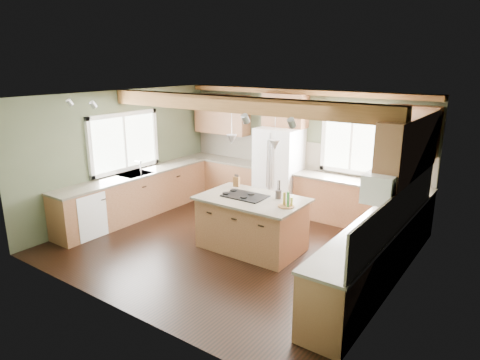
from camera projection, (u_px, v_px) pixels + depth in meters
The scene contains 37 objects.
floor at pixel (231, 245), 7.61m from camera, with size 5.60×5.60×0.00m, color black.
ceiling at pixel (231, 97), 6.91m from camera, with size 5.60×5.60×0.00m, color silver.
wall_back at pixel (300, 150), 9.22m from camera, with size 5.60×5.60×0.00m, color #464E37.
wall_left at pixel (122, 154), 8.82m from camera, with size 5.00×5.00×0.00m, color #464E37.
wall_right at pixel (400, 206), 5.69m from camera, with size 5.00×5.00×0.00m, color #464E37.
ceiling_beam at pixel (234, 104), 7.02m from camera, with size 5.55×0.26×0.26m, color brown.
soffit_trim at pixel (300, 92), 8.81m from camera, with size 5.55×0.20×0.10m, color brown.
backsplash_back at pixel (300, 154), 9.23m from camera, with size 5.58×0.03×0.58m, color brown.
backsplash_right at pixel (399, 211), 5.77m from camera, with size 0.03×3.70×0.58m, color brown.
base_cab_back_left at pixel (226, 179), 10.21m from camera, with size 2.02×0.60×0.88m, color brown.
counter_back_left at pixel (226, 160), 10.09m from camera, with size 2.06×0.64×0.04m, color #50473A.
base_cab_back_right at pixel (359, 204), 8.38m from camera, with size 2.62×0.60×0.88m, color brown.
counter_back_right at pixel (361, 182), 8.26m from camera, with size 2.66×0.64×0.04m, color #50473A.
base_cab_left at pixel (137, 196), 8.92m from camera, with size 0.60×3.70×0.88m, color brown.
counter_left at pixel (135, 175), 8.80m from camera, with size 0.64×3.74×0.04m, color #50473A.
base_cab_right at pixel (373, 257), 6.13m from camera, with size 0.60×3.70×0.88m, color brown.
counter_right at pixel (376, 227), 6.01m from camera, with size 0.64×3.74×0.04m, color #50473A.
upper_cab_back_left at pixel (222, 114), 10.02m from camera, with size 1.40×0.35×0.90m, color brown.
upper_cab_over_fridge at pixel (285, 110), 9.02m from camera, with size 0.96×0.35×0.70m, color brown.
upper_cab_right at pixel (409, 146), 6.32m from camera, with size 0.35×2.20×0.90m, color brown.
upper_cab_back_corner at pixel (412, 131), 7.62m from camera, with size 0.90×0.35×0.90m, color brown.
window_left at pixel (124, 142), 8.78m from camera, with size 0.04×1.60×1.05m, color white.
window_back at pixel (352, 145), 8.49m from camera, with size 1.10×0.04×1.00m, color white.
sink at pixel (135, 174), 8.80m from camera, with size 0.50×0.65×0.03m, color #262628.
faucet at pixel (141, 169), 8.66m from camera, with size 0.02×0.02×0.28m, color #B2B2B7.
dishwasher at pixel (83, 214), 7.90m from camera, with size 0.60×0.60×0.84m, color white.
oven at pixel (336, 297), 5.12m from camera, with size 0.60×0.72×0.84m, color white.
microwave at pixel (384, 186), 5.71m from camera, with size 0.40×0.70×0.38m, color white.
pendant_left at pixel (232, 139), 7.21m from camera, with size 0.18×0.18×0.16m, color #B2B2B7.
pendant_right at pixel (275, 145), 6.74m from camera, with size 0.18×0.18×0.16m, color #B2B2B7.
refrigerator at pixel (279, 170), 9.20m from camera, with size 0.90×0.74×1.80m, color silver.
island at pixel (252, 224), 7.36m from camera, with size 1.69×1.03×0.88m, color brown.
island_top at pixel (252, 199), 7.24m from camera, with size 1.80×1.14×0.04m, color #50473A.
cooktop at pixel (245, 196), 7.31m from camera, with size 0.73×0.49×0.02m, color black.
knife_block at pixel (236, 182), 7.88m from camera, with size 0.11×0.08×0.18m, color brown.
utensil_crock at pixel (278, 194), 7.19m from camera, with size 0.11×0.11×0.14m, color #463B38.
bottle_tray at pixel (286, 199), 6.77m from camera, with size 0.27×0.27×0.24m, color brown, non-canonical shape.
Camera 1 is at (4.19, -5.63, 3.16)m, focal length 32.00 mm.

